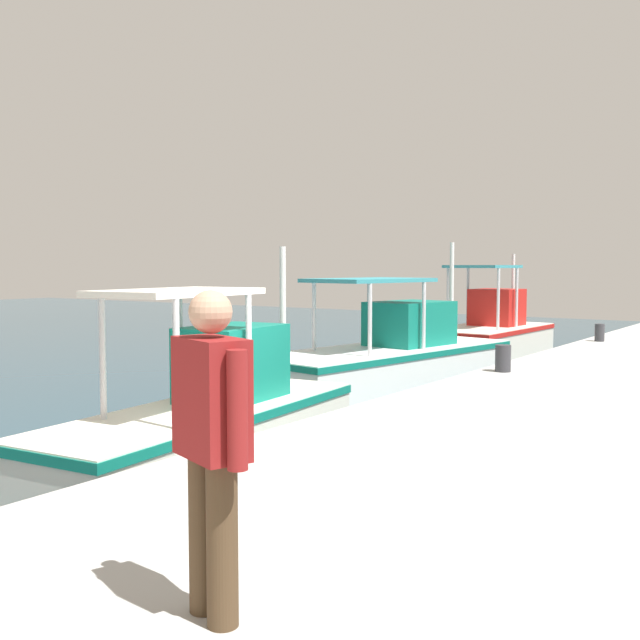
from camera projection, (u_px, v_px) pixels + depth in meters
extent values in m
cube|color=silver|center=(203.00, 433.00, 10.09)|extent=(5.63, 2.23, 0.70)
cube|color=#0F7260|center=(203.00, 413.00, 10.07)|extent=(5.68, 2.28, 0.12)
cube|color=#0F7260|center=(232.00, 363.00, 10.63)|extent=(1.63, 1.16, 1.05)
cylinder|color=silver|center=(177.00, 364.00, 8.65)|extent=(0.08, 0.08, 1.53)
cylinder|color=silver|center=(103.00, 358.00, 9.22)|extent=(0.08, 0.08, 1.53)
cylinder|color=silver|center=(249.00, 351.00, 9.95)|extent=(0.08, 0.08, 1.53)
cylinder|color=silver|center=(180.00, 347.00, 10.51)|extent=(0.08, 0.08, 1.53)
cube|color=silver|center=(178.00, 292.00, 9.52)|extent=(2.34, 1.45, 0.08)
cylinder|color=silver|center=(283.00, 317.00, 11.78)|extent=(0.10, 0.10, 2.21)
cube|color=white|center=(387.00, 367.00, 16.02)|extent=(6.75, 3.15, 0.85)
cube|color=#0F7260|center=(387.00, 351.00, 16.00)|extent=(6.80, 3.19, 0.12)
cube|color=#0F7260|center=(410.00, 323.00, 16.54)|extent=(2.00, 1.56, 0.96)
cylinder|color=silver|center=(370.00, 320.00, 14.37)|extent=(0.08, 0.08, 1.41)
cylinder|color=silver|center=(314.00, 316.00, 15.41)|extent=(0.08, 0.08, 1.41)
cylinder|color=silver|center=(424.00, 316.00, 15.63)|extent=(0.08, 0.08, 1.41)
cylinder|color=silver|center=(369.00, 313.00, 16.67)|extent=(0.08, 0.08, 1.41)
cube|color=teal|center=(369.00, 280.00, 15.46)|extent=(2.85, 1.98, 0.08)
cylinder|color=silver|center=(452.00, 291.00, 17.66)|extent=(0.10, 0.10, 2.30)
cube|color=silver|center=(488.00, 341.00, 21.55)|extent=(4.81, 2.32, 0.86)
cube|color=red|center=(488.00, 329.00, 21.52)|extent=(4.85, 2.36, 0.12)
cube|color=red|center=(497.00, 307.00, 21.95)|extent=(1.37, 1.34, 1.07)
cylinder|color=silver|center=(498.00, 299.00, 20.15)|extent=(0.08, 0.08, 1.69)
cylinder|color=silver|center=(448.00, 298.00, 21.06)|extent=(0.08, 0.08, 1.69)
cylinder|color=silver|center=(517.00, 298.00, 21.18)|extent=(0.08, 0.08, 1.69)
cylinder|color=silver|center=(468.00, 296.00, 22.08)|extent=(0.08, 0.08, 1.69)
cube|color=teal|center=(483.00, 267.00, 21.05)|extent=(1.97, 1.65, 0.08)
cylinder|color=silver|center=(513.00, 288.00, 22.86)|extent=(0.10, 0.10, 2.11)
torus|color=orange|center=(474.00, 306.00, 22.36)|extent=(0.54, 0.12, 0.54)
cylinder|color=#4C3823|center=(222.00, 544.00, 3.72)|extent=(0.16, 0.16, 0.84)
cylinder|color=#4C3823|center=(204.00, 533.00, 3.88)|extent=(0.16, 0.16, 0.84)
cube|color=maroon|center=(211.00, 398.00, 3.75)|extent=(0.37, 0.49, 0.61)
cylinder|color=maroon|center=(237.00, 410.00, 3.53)|extent=(0.10, 0.10, 0.58)
cylinder|color=maroon|center=(188.00, 394.00, 3.96)|extent=(0.10, 0.10, 0.58)
sphere|color=tan|center=(211.00, 312.00, 3.72)|extent=(0.22, 0.22, 0.22)
cylinder|color=#333338|center=(227.00, 439.00, 6.99)|extent=(0.24, 0.24, 0.36)
cylinder|color=#333338|center=(503.00, 358.00, 12.72)|extent=(0.27, 0.27, 0.46)
cylinder|color=#333338|center=(600.00, 333.00, 17.84)|extent=(0.23, 0.23, 0.42)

